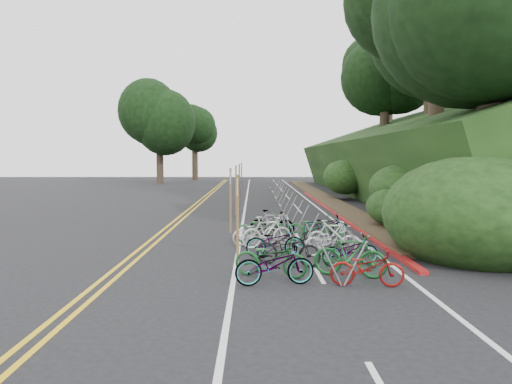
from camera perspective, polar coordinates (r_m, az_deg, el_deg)
ground at (r=14.46m, az=-6.21°, el=-7.65°), size 120.00×120.00×0.00m
road_markings at (r=24.37m, az=-2.30°, el=-2.86°), size 7.47×80.00×0.01m
red_curb at (r=26.58m, az=8.84°, el=-2.23°), size 0.25×28.00×0.10m
embankment at (r=35.06m, az=18.83°, el=3.22°), size 14.30×48.14×9.11m
tree_cluster at (r=37.89m, az=12.81°, el=15.92°), size 31.82×53.52×17.26m
bike_rack_front at (r=12.84m, az=8.79°, el=-5.54°), size 1.09×3.07×1.07m
bike_racks_rest at (r=27.21m, az=2.90°, el=-0.35°), size 1.14×23.00×1.17m
signpost_near at (r=14.02m, az=-2.13°, el=-2.24°), size 0.08×0.40×2.43m
signposts_rest at (r=28.14m, az=-2.10°, el=0.97°), size 0.08×18.40×2.50m
bike_front at (r=16.63m, az=-0.02°, el=-4.55°), size 1.24×1.78×0.89m
bike_valet at (r=14.73m, az=5.22°, el=-5.55°), size 3.30×8.80×1.08m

